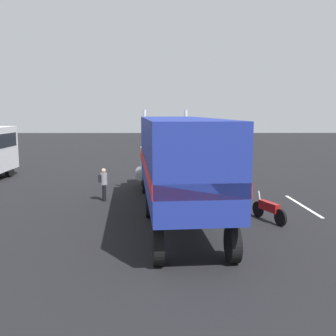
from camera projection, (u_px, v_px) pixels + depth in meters
name	position (u px, v px, depth m)	size (l,w,h in m)	color
ground_plane	(169.00, 189.00, 22.41)	(120.00, 120.00, 0.00)	black
lane_stripe_near	(235.00, 194.00, 20.92)	(4.40, 0.16, 0.01)	silver
lane_stripe_mid	(303.00, 206.00, 18.40)	(4.40, 0.16, 0.01)	silver
semi_truck	(175.00, 157.00, 16.35)	(14.33, 4.05, 4.50)	silver
person_bystander	(104.00, 183.00, 19.33)	(0.35, 0.47, 1.63)	black
motorcycle	(269.00, 209.00, 15.78)	(1.99, 0.90, 1.12)	black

